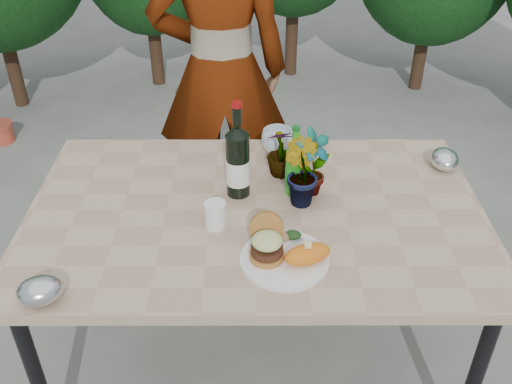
{
  "coord_description": "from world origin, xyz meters",
  "views": [
    {
      "loc": [
        -0.0,
        -1.61,
        1.94
      ],
      "look_at": [
        0.0,
        -0.08,
        0.88
      ],
      "focal_mm": 40.0,
      "sensor_mm": 36.0,
      "label": 1
    }
  ],
  "objects_px": {
    "wine_bottle": "(238,162)",
    "dinner_plate": "(284,259)",
    "person": "(221,73)",
    "patio_table": "(256,222)"
  },
  "relations": [
    {
      "from": "patio_table",
      "to": "person",
      "type": "height_order",
      "value": "person"
    },
    {
      "from": "wine_bottle",
      "to": "dinner_plate",
      "type": "bearing_deg",
      "value": -90.79
    },
    {
      "from": "patio_table",
      "to": "dinner_plate",
      "type": "distance_m",
      "value": 0.29
    },
    {
      "from": "wine_bottle",
      "to": "person",
      "type": "relative_size",
      "value": 0.21
    },
    {
      "from": "dinner_plate",
      "to": "wine_bottle",
      "type": "height_order",
      "value": "wine_bottle"
    },
    {
      "from": "patio_table",
      "to": "dinner_plate",
      "type": "bearing_deg",
      "value": -72.05
    },
    {
      "from": "patio_table",
      "to": "person",
      "type": "distance_m",
      "value": 0.93
    },
    {
      "from": "dinner_plate",
      "to": "person",
      "type": "bearing_deg",
      "value": 102.11
    },
    {
      "from": "wine_bottle",
      "to": "person",
      "type": "height_order",
      "value": "person"
    },
    {
      "from": "dinner_plate",
      "to": "wine_bottle",
      "type": "bearing_deg",
      "value": 112.11
    }
  ]
}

